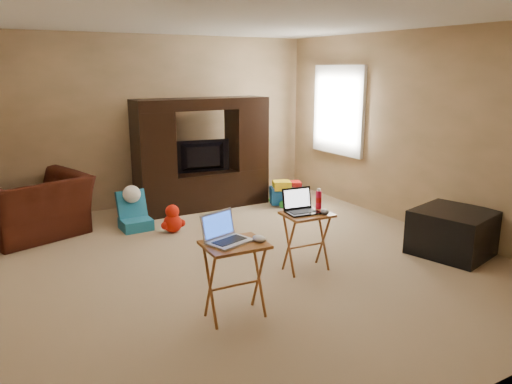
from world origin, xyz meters
TOP-DOWN VIEW (x-y plane):
  - floor at (0.00, 0.00)m, footprint 5.50×5.50m
  - ceiling at (0.00, 0.00)m, footprint 5.50×5.50m
  - wall_back at (0.00, 2.75)m, footprint 5.00×0.00m
  - wall_front at (0.00, -2.75)m, footprint 5.00×0.00m
  - wall_right at (2.50, 0.00)m, footprint 0.00×5.50m
  - window_pane at (2.48, 1.55)m, footprint 0.00×1.20m
  - window_frame at (2.46, 1.55)m, footprint 0.06×1.14m
  - entertainment_center at (0.45, 2.14)m, footprint 1.97×0.50m
  - television at (0.45, 2.10)m, footprint 0.83×0.22m
  - recliner at (-1.89, 1.97)m, footprint 1.43×1.33m
  - child_rocker at (-0.73, 1.63)m, footprint 0.38×0.43m
  - plush_toy at (-0.37, 1.27)m, footprint 0.33×0.27m
  - push_toy at (1.62, 1.67)m, footprint 0.61×0.53m
  - ottoman at (2.08, -0.99)m, footprint 0.94×0.94m
  - tray_table_left at (-0.71, -1.08)m, footprint 0.52×0.43m
  - tray_table_right at (0.39, -0.56)m, footprint 0.49×0.40m
  - laptop_left at (-0.74, -1.05)m, footprint 0.41×0.37m
  - laptop_right at (0.35, -0.54)m, footprint 0.35×0.30m
  - mouse_left at (-0.52, -1.15)m, footprint 0.12×0.15m
  - mouse_right at (0.52, -0.68)m, footprint 0.12×0.15m
  - water_bottle at (0.59, -0.48)m, footprint 0.06×0.06m

SIDE VIEW (x-z plane):
  - floor at x=0.00m, z-range 0.00..0.00m
  - plush_toy at x=-0.37m, z-range 0.00..0.37m
  - push_toy at x=1.62m, z-range 0.00..0.38m
  - child_rocker at x=-0.73m, z-range 0.00..0.50m
  - ottoman at x=2.08m, z-range 0.00..0.50m
  - tray_table_right at x=0.39m, z-range 0.00..0.61m
  - tray_table_left at x=-0.71m, z-range 0.00..0.65m
  - recliner at x=-1.89m, z-range 0.00..0.76m
  - mouse_right at x=0.52m, z-range 0.61..0.66m
  - mouse_left at x=-0.52m, z-range 0.65..0.71m
  - water_bottle at x=0.59m, z-range 0.61..0.80m
  - laptop_right at x=0.35m, z-range 0.61..0.85m
  - laptop_left at x=-0.74m, z-range 0.65..0.89m
  - television at x=0.45m, z-range 0.54..1.01m
  - entertainment_center at x=0.45m, z-range 0.00..1.61m
  - wall_back at x=0.00m, z-range -1.25..3.75m
  - wall_front at x=0.00m, z-range -1.25..3.75m
  - wall_right at x=2.50m, z-range -1.50..4.00m
  - window_pane at x=2.48m, z-range 0.80..2.00m
  - window_frame at x=2.46m, z-range 0.73..2.07m
  - ceiling at x=0.00m, z-range 2.50..2.50m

